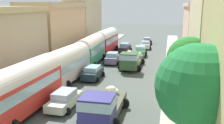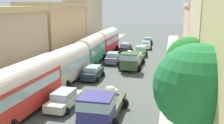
# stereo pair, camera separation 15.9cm
# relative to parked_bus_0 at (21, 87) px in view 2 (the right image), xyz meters

# --- Properties ---
(ground_plane) EXTENTS (154.00, 154.00, 0.00)m
(ground_plane) POSITION_rel_parked_bus_0_xyz_m (4.60, 20.50, -2.33)
(ground_plane) COLOR #49504C
(sidewalk_left) EXTENTS (2.50, 70.00, 0.14)m
(sidewalk_left) POSITION_rel_parked_bus_0_xyz_m (-2.65, 20.50, -2.26)
(sidewalk_left) COLOR gray
(sidewalk_left) RESTS_ON ground
(sidewalk_right) EXTENTS (2.50, 70.00, 0.14)m
(sidewalk_right) POSITION_rel_parked_bus_0_xyz_m (11.85, 20.50, -2.26)
(sidewalk_right) COLOR #B2AC9A
(sidewalk_right) RESTS_ON ground
(building_left_1) EXTENTS (5.18, 10.59, 8.36)m
(building_left_1) POSITION_rel_parked_bus_0_xyz_m (-6.26, 7.22, 1.88)
(building_left_1) COLOR tan
(building_left_1) RESTS_ON ground
(building_left_2) EXTENTS (5.87, 14.01, 8.88)m
(building_left_2) POSITION_rel_parked_bus_0_xyz_m (-6.57, 20.37, 2.15)
(building_left_2) COLOR tan
(building_left_2) RESTS_ON ground
(building_left_3) EXTENTS (4.73, 10.81, 10.00)m
(building_left_3) POSITION_rel_parked_bus_0_xyz_m (-6.26, 33.04, 2.67)
(building_left_3) COLOR #C4B287
(building_left_3) RESTS_ON ground
(building_right_1) EXTENTS (5.65, 11.26, 11.19)m
(building_right_1) POSITION_rel_parked_bus_0_xyz_m (15.67, 7.98, 3.30)
(building_right_1) COLOR beige
(building_right_1) RESTS_ON ground
(building_right_2) EXTENTS (4.42, 12.61, 8.80)m
(building_right_2) POSITION_rel_parked_bus_0_xyz_m (15.11, 20.41, 2.10)
(building_right_2) COLOR beige
(building_right_2) RESTS_ON ground
(parked_bus_0) EXTENTS (3.37, 9.25, 4.17)m
(parked_bus_0) POSITION_rel_parked_bus_0_xyz_m (0.00, 0.00, 0.00)
(parked_bus_0) COLOR red
(parked_bus_0) RESTS_ON ground
(parked_bus_1) EXTENTS (3.46, 8.44, 3.99)m
(parked_bus_1) POSITION_rel_parked_bus_0_xyz_m (0.00, 9.00, -0.12)
(parked_bus_1) COLOR silver
(parked_bus_1) RESTS_ON ground
(parked_bus_2) EXTENTS (3.48, 9.46, 4.15)m
(parked_bus_2) POSITION_rel_parked_bus_0_xyz_m (0.00, 18.00, -0.01)
(parked_bus_2) COLOR #329162
(parked_bus_2) RESTS_ON ground
(parked_bus_3) EXTENTS (3.33, 9.16, 4.24)m
(parked_bus_3) POSITION_rel_parked_bus_0_xyz_m (0.00, 27.00, 0.04)
(parked_bus_3) COLOR red
(parked_bus_3) RESTS_ON ground
(cargo_truck_0) EXTENTS (3.17, 6.71, 2.51)m
(cargo_truck_0) POSITION_rel_parked_bus_0_xyz_m (6.43, 0.10, -1.01)
(cargo_truck_0) COLOR navy
(cargo_truck_0) RESTS_ON ground
(cargo_truck_1) EXTENTS (3.11, 7.41, 2.51)m
(cargo_truck_1) POSITION_rel_parked_bus_0_xyz_m (6.11, 16.28, -1.03)
(cargo_truck_1) COLOR #2F4E2C
(cargo_truck_1) RESTS_ON ground
(car_0) EXTENTS (2.37, 4.22, 1.57)m
(car_0) POSITION_rel_parked_bus_0_xyz_m (6.28, 19.70, -1.54)
(car_0) COLOR #448A53
(car_0) RESTS_ON ground
(car_1) EXTENTS (2.48, 4.10, 1.70)m
(car_1) POSITION_rel_parked_bus_0_xyz_m (6.27, 25.75, -1.49)
(car_1) COLOR #509950
(car_1) RESTS_ON ground
(car_2) EXTENTS (2.53, 4.21, 1.50)m
(car_2) POSITION_rel_parked_bus_0_xyz_m (6.45, 33.17, -1.56)
(car_2) COLOR silver
(car_2) RESTS_ON ground
(car_3) EXTENTS (2.33, 4.43, 1.41)m
(car_3) POSITION_rel_parked_bus_0_xyz_m (6.22, 39.80, -1.60)
(car_3) COLOR #26262C
(car_3) RESTS_ON ground
(car_4) EXTENTS (2.37, 4.24, 1.50)m
(car_4) POSITION_rel_parked_bus_0_xyz_m (2.63, 2.02, -1.57)
(car_4) COLOR silver
(car_4) RESTS_ON ground
(car_5) EXTENTS (2.37, 4.09, 1.54)m
(car_5) POSITION_rel_parked_bus_0_xyz_m (2.42, 10.71, -1.55)
(car_5) COLOR #1A2730
(car_5) RESTS_ON ground
(car_6) EXTENTS (2.41, 3.76, 1.68)m
(car_6) POSITION_rel_parked_bus_0_xyz_m (2.95, 19.00, -1.50)
(car_6) COLOR gray
(car_6) RESTS_ON ground
(car_7) EXTENTS (2.36, 4.21, 1.65)m
(car_7) POSITION_rel_parked_bus_0_xyz_m (3.10, 28.72, -1.51)
(car_7) COLOR #28262D
(car_7) RESTS_ON ground
(pedestrian_0) EXTENTS (0.47, 0.47, 1.86)m
(pedestrian_0) POSITION_rel_parked_bus_0_xyz_m (12.53, 12.28, -1.26)
(pedestrian_0) COLOR #7A7550
(pedestrian_0) RESTS_ON ground
(pedestrian_2) EXTENTS (0.45, 0.45, 1.82)m
(pedestrian_2) POSITION_rel_parked_bus_0_xyz_m (11.32, 17.61, -1.28)
(pedestrian_2) COLOR #776558
(pedestrian_2) RESTS_ON ground
(pedestrian_3) EXTENTS (0.45, 0.45, 1.74)m
(pedestrian_3) POSITION_rel_parked_bus_0_xyz_m (11.75, 6.90, -1.33)
(pedestrian_3) COLOR #29333E
(pedestrian_3) RESTS_ON ground
(pedestrian_4) EXTENTS (0.53, 0.53, 1.80)m
(pedestrian_4) POSITION_rel_parked_bus_0_xyz_m (12.47, 3.01, -1.31)
(pedestrian_4) COLOR navy
(pedestrian_4) RESTS_ON ground
(roadside_tree_0) EXTENTS (4.34, 4.34, 6.75)m
(roadside_tree_0) POSITION_rel_parked_bus_0_xyz_m (12.50, -4.11, 2.25)
(roadside_tree_0) COLOR brown
(roadside_tree_0) RESTS_ON ground
(roadside_tree_1) EXTENTS (3.37, 3.37, 6.24)m
(roadside_tree_1) POSITION_rel_parked_bus_0_xyz_m (12.50, 2.74, 2.21)
(roadside_tree_1) COLOR brown
(roadside_tree_1) RESTS_ON ground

